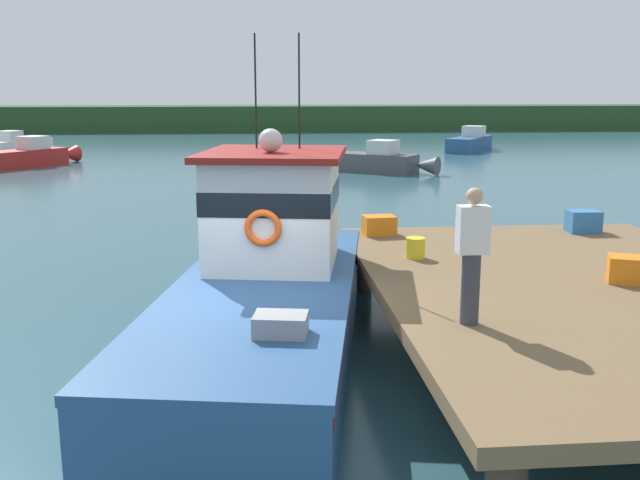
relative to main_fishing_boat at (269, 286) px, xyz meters
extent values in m
plane|color=#2D5660|center=(-0.30, -1.02, -1.01)|extent=(200.00, 200.00, 0.00)
cylinder|color=#4C3D2D|center=(1.90, 3.08, -0.51)|extent=(0.36, 0.36, 1.00)
cylinder|color=#4C3D2D|center=(7.10, 3.08, -0.51)|extent=(0.36, 0.36, 1.00)
cube|color=brown|center=(4.50, -1.02, 0.09)|extent=(6.00, 9.00, 0.20)
cube|color=#285184|center=(-0.10, -0.56, -0.46)|extent=(3.82, 8.31, 1.10)
cone|color=#285184|center=(0.73, 4.27, -0.46)|extent=(1.39, 1.96, 1.10)
cube|color=#A31919|center=(-0.10, -0.56, -0.01)|extent=(3.81, 8.15, 0.12)
cube|color=#285184|center=(-0.10, -0.56, 0.15)|extent=(3.86, 8.31, 0.12)
cube|color=silver|center=(0.11, 0.63, 0.99)|extent=(2.25, 2.49, 1.80)
cube|color=black|center=(0.11, 0.63, 1.31)|extent=(2.27, 2.51, 0.36)
cube|color=maroon|center=(0.11, 0.63, 1.94)|extent=(2.53, 2.83, 0.10)
sphere|color=white|center=(0.06, 0.33, 2.17)|extent=(0.36, 0.36, 0.36)
cylinder|color=black|center=(-0.15, 1.18, 2.89)|extent=(0.03, 0.03, 1.80)
cylinder|color=black|center=(0.54, 1.06, 2.89)|extent=(0.03, 0.03, 1.80)
cube|color=#939399|center=(0.07, -2.82, 0.27)|extent=(0.67, 0.54, 0.36)
torus|color=orange|center=(-0.97, -3.25, 0.15)|extent=(0.65, 0.65, 0.12)
torus|color=#EA5119|center=(-0.09, -0.50, 0.99)|extent=(0.55, 0.19, 0.54)
cube|color=orange|center=(5.18, -0.96, 0.38)|extent=(0.72, 0.63, 0.38)
cube|color=#3370B2|center=(6.18, 2.69, 0.40)|extent=(0.62, 0.46, 0.42)
cube|color=orange|center=(2.16, 2.79, 0.38)|extent=(0.64, 0.50, 0.36)
cylinder|color=yellow|center=(2.43, 0.82, 0.36)|extent=(0.32, 0.32, 0.34)
cylinder|color=#383842|center=(2.32, -2.57, 0.62)|extent=(0.22, 0.22, 0.86)
cube|color=white|center=(2.32, -2.57, 1.33)|extent=(0.36, 0.22, 0.56)
sphere|color=tan|center=(2.32, -2.57, 1.72)|extent=(0.20, 0.20, 0.20)
cube|color=white|center=(-15.04, 36.42, -0.60)|extent=(3.16, 4.72, 0.82)
cube|color=silver|center=(-15.36, 35.69, 0.12)|extent=(1.51, 1.50, 0.62)
cube|color=red|center=(-12.25, 27.49, -0.56)|extent=(4.11, 4.92, 0.89)
cone|color=red|center=(-10.48, 30.00, -0.56)|extent=(1.44, 1.52, 0.89)
cube|color=silver|center=(-11.76, 28.19, 0.22)|extent=(1.73, 1.72, 0.67)
cube|color=#285184|center=(13.75, 35.24, -0.55)|extent=(4.13, 5.04, 0.91)
cone|color=#285184|center=(15.51, 37.84, -0.55)|extent=(1.46, 1.55, 0.91)
cube|color=silver|center=(14.24, 35.97, 0.25)|extent=(1.76, 1.75, 0.68)
cube|color=#4C4C51|center=(5.26, 24.11, -0.56)|extent=(4.89, 4.11, 0.89)
cone|color=#4C4C51|center=(7.75, 22.34, -0.56)|extent=(1.51, 1.44, 0.89)
cube|color=silver|center=(5.96, 23.62, 0.22)|extent=(1.72, 1.73, 0.67)
sphere|color=red|center=(2.04, 12.57, -0.82)|extent=(0.38, 0.38, 0.38)
cube|color=#284723|center=(-0.30, 60.98, 0.19)|extent=(120.00, 8.00, 2.40)
camera|label=1|loc=(-0.17, -10.47, 2.92)|focal=40.02mm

